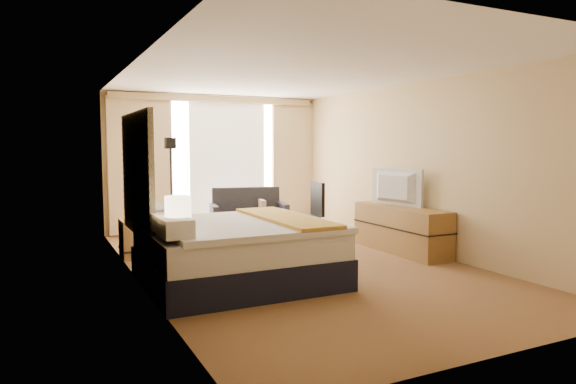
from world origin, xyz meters
name	(u,v)px	position (x,y,z in m)	size (l,w,h in m)	color
floor	(294,264)	(0.00, 0.00, 0.00)	(4.20, 7.00, 0.02)	#562618
ceiling	(295,73)	(0.00, 0.00, 2.60)	(4.20, 7.00, 0.02)	silver
wall_back	(215,163)	(0.00, 3.50, 1.30)	(4.20, 0.02, 2.60)	tan
wall_front	(505,189)	(0.00, -3.50, 1.30)	(4.20, 0.02, 2.60)	tan
wall_left	(136,173)	(-2.10, 0.00, 1.30)	(0.02, 7.00, 2.60)	tan
wall_right	(416,167)	(2.10, 0.00, 1.30)	(0.02, 7.00, 2.60)	tan
headboard	(137,174)	(-2.06, 0.20, 1.28)	(0.06, 1.85, 1.50)	black
nightstand_left	(179,276)	(-1.87, -1.05, 0.28)	(0.45, 0.52, 0.55)	brown
nightstand_right	(137,238)	(-1.87, 1.45, 0.28)	(0.45, 0.52, 0.55)	brown
media_dresser	(401,229)	(1.83, 0.00, 0.35)	(0.50, 1.80, 0.70)	brown
window	(227,161)	(0.25, 3.47, 1.32)	(2.30, 0.02, 2.30)	white
curtains	(216,157)	(0.00, 3.39, 1.41)	(4.12, 0.19, 2.56)	beige
bed	(236,251)	(-1.06, -0.56, 0.38)	(2.14, 1.96, 1.04)	black
loveseat	(249,219)	(0.31, 2.49, 0.28)	(1.48, 0.99, 0.85)	maroon
floor_lamp	(171,169)	(-1.15, 2.30, 1.25)	(0.22, 0.22, 1.76)	black
desk_chair	(310,221)	(0.61, 0.68, 0.47)	(0.52, 0.52, 1.07)	black
lamp_left	(178,208)	(-1.87, -1.06, 0.99)	(0.27, 0.27, 0.56)	black
lamp_right	(136,188)	(-1.86, 1.45, 1.01)	(0.28, 0.28, 0.60)	black
tissue_box	(191,246)	(-1.77, -1.15, 0.60)	(0.12, 0.12, 0.11)	#8CA7D9
telephone	(141,217)	(-1.82, 1.35, 0.59)	(0.20, 0.16, 0.08)	black
television	(392,187)	(1.78, 0.17, 0.99)	(1.00, 0.13, 0.58)	black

